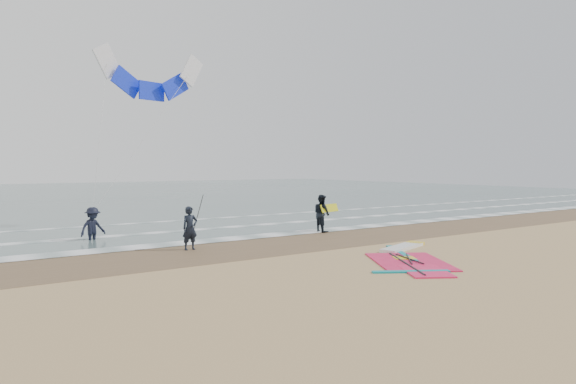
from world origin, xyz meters
TOP-DOWN VIEW (x-y plane):
  - ground at (0.00, 0.00)m, footprint 120.00×120.00m
  - sea_water at (0.00, 48.00)m, footprint 120.00×80.00m
  - wet_sand_band at (0.00, 6.00)m, footprint 120.00×5.00m
  - foam_waterline at (0.00, 10.44)m, footprint 120.00×9.15m
  - windsurf_rig at (0.83, 0.58)m, footprint 5.61×5.31m
  - person_standing at (-4.77, 6.57)m, footprint 0.62×0.42m
  - person_walking at (2.69, 7.89)m, footprint 0.70×0.90m
  - person_wading at (-7.23, 11.27)m, footprint 1.32×1.01m
  - held_pole at (-4.47, 6.57)m, footprint 0.17×0.86m
  - carried_kiteboard at (3.09, 7.79)m, footprint 1.30×0.51m
  - surf_kite at (-3.39, 14.48)m, footprint 6.88×3.54m

SIDE VIEW (x-z plane):
  - ground at x=0.00m, z-range 0.00..0.00m
  - wet_sand_band at x=0.00m, z-range 0.00..0.01m
  - sea_water at x=0.00m, z-range 0.00..0.02m
  - foam_waterline at x=0.00m, z-range 0.02..0.04m
  - windsurf_rig at x=0.83m, z-range -0.03..0.10m
  - person_standing at x=-4.77m, z-range 0.00..1.68m
  - person_wading at x=-7.23m, z-range 0.00..1.80m
  - person_walking at x=2.69m, z-range 0.00..1.83m
  - carried_kiteboard at x=3.09m, z-range 0.96..1.36m
  - held_pole at x=-4.47m, z-range 0.32..2.14m
  - surf_kite at x=-3.39m, z-range 3.69..11.80m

